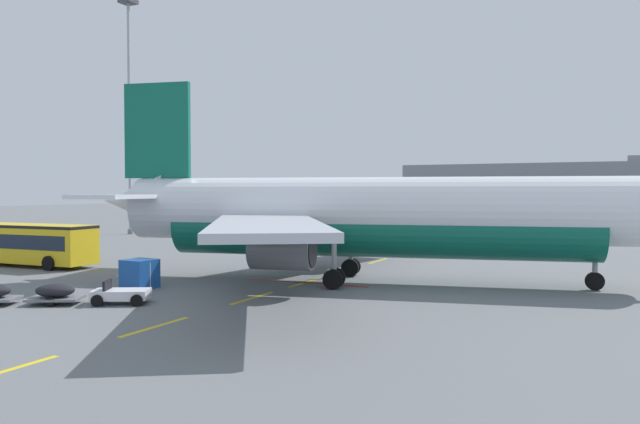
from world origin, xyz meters
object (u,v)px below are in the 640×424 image
object	(u,v)px
airliner_foreground	(367,215)
uld_cargo_container	(140,274)
apron_light_mast_near	(129,91)
apron_shuttle_bus	(21,241)

from	to	relation	value
airliner_foreground	uld_cargo_container	size ratio (longest dim) A/B	20.36
apron_light_mast_near	apron_shuttle_bus	bearing A→B (deg)	-60.72
uld_cargo_container	apron_light_mast_near	distance (m)	47.92
airliner_foreground	apron_shuttle_bus	size ratio (longest dim) A/B	2.85
uld_cargo_container	airliner_foreground	bearing A→B (deg)	35.16
airliner_foreground	apron_light_mast_near	bearing A→B (deg)	148.63
airliner_foreground	uld_cargo_container	distance (m)	13.30
airliner_foreground	apron_shuttle_bus	xyz separation A→B (m)	(-25.47, -3.09, -2.20)
uld_cargo_container	apron_light_mast_near	xyz separation A→B (m)	(-30.77, 32.64, 16.88)
airliner_foreground	apron_shuttle_bus	bearing A→B (deg)	-173.08
apron_shuttle_bus	uld_cargo_container	xyz separation A→B (m)	(14.90, -4.35, -0.95)
apron_shuttle_bus	apron_light_mast_near	bearing A→B (deg)	119.28
uld_cargo_container	apron_light_mast_near	world-z (taller)	apron_light_mast_near
airliner_foreground	apron_light_mast_near	world-z (taller)	apron_light_mast_near
apron_shuttle_bus	apron_light_mast_near	world-z (taller)	apron_light_mast_near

